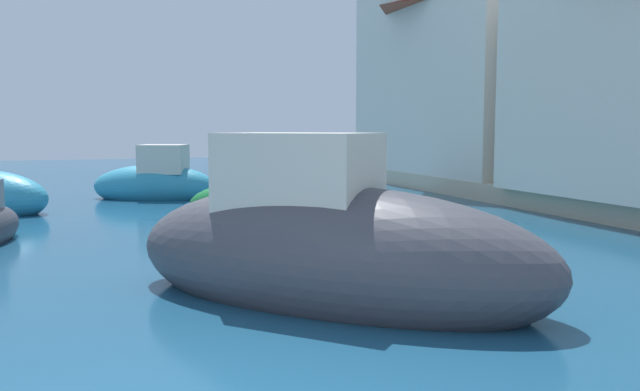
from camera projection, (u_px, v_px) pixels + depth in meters
name	position (u px, v px, depth m)	size (l,w,h in m)	color
moored_boat_0	(284.00, 206.00, 14.09)	(4.34, 3.28, 1.16)	#197233
moored_boat_6	(328.00, 251.00, 7.56)	(5.04, 5.13, 2.33)	#3F3F47
moored_boat_9	(156.00, 182.00, 18.43)	(3.74, 2.62, 1.81)	teal
waterfront_building_annex	(486.00, 60.00, 22.34)	(6.33, 9.29, 7.54)	silver
waterfront_building_far	(484.00, 77.00, 22.50)	(5.69, 9.06, 6.40)	beige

